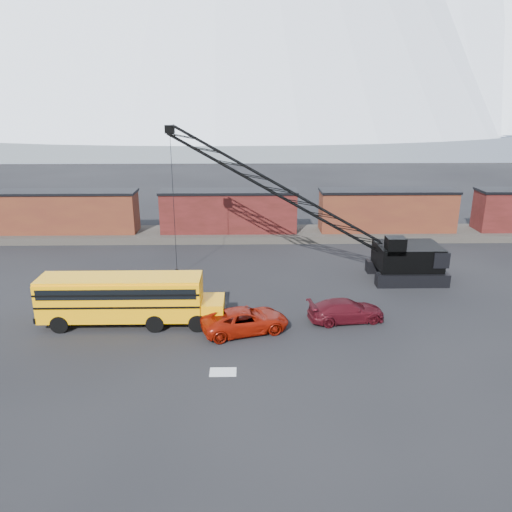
{
  "coord_description": "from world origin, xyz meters",
  "views": [
    {
      "loc": [
        1.79,
        -27.06,
        13.87
      ],
      "look_at": [
        2.44,
        6.55,
        3.0
      ],
      "focal_mm": 35.0,
      "sensor_mm": 36.0,
      "label": 1
    }
  ],
  "objects": [
    {
      "name": "ground",
      "position": [
        0.0,
        0.0,
        0.0
      ],
      "size": [
        160.0,
        160.0,
        0.0
      ],
      "primitive_type": "plane",
      "color": "black",
      "rests_on": "ground"
    },
    {
      "name": "gravel_berm",
      "position": [
        0.0,
        22.0,
        0.35
      ],
      "size": [
        120.0,
        5.0,
        0.7
      ],
      "primitive_type": "cube",
      "color": "#423D36",
      "rests_on": "ground"
    },
    {
      "name": "boxcar_west_near",
      "position": [
        -16.0,
        22.0,
        2.76
      ],
      "size": [
        13.7,
        3.1,
        4.17
      ],
      "color": "#4E1F16",
      "rests_on": "gravel_berm"
    },
    {
      "name": "boxcar_east_near",
      "position": [
        16.0,
        22.0,
        2.76
      ],
      "size": [
        13.7,
        3.1,
        4.17
      ],
      "color": "#4E1F16",
      "rests_on": "gravel_berm"
    },
    {
      "name": "school_bus",
      "position": [
        -5.72,
        1.95,
        1.79
      ],
      "size": [
        11.65,
        2.65,
        3.19
      ],
      "color": "#FFA505",
      "rests_on": "ground"
    },
    {
      "name": "boxcar_mid",
      "position": [
        0.0,
        22.0,
        2.76
      ],
      "size": [
        13.7,
        3.1,
        4.17
      ],
      "color": "#541817",
      "rests_on": "gravel_berm"
    },
    {
      "name": "red_pickup",
      "position": [
        1.65,
        0.75,
        0.75
      ],
      "size": [
        5.87,
        3.96,
        1.49
      ],
      "primitive_type": "imported",
      "rotation": [
        0.0,
        0.0,
        1.87
      ],
      "color": "maroon",
      "rests_on": "ground"
    },
    {
      "name": "snow_patch",
      "position": [
        0.5,
        -4.0,
        0.01
      ],
      "size": [
        1.4,
        0.9,
        0.02
      ],
      "primitive_type": "cube",
      "color": "silver",
      "rests_on": "ground"
    },
    {
      "name": "maroon_suv",
      "position": [
        8.14,
        2.15,
        0.71
      ],
      "size": [
        5.15,
        2.7,
        1.42
      ],
      "primitive_type": "imported",
      "rotation": [
        0.0,
        0.0,
        1.72
      ],
      "color": "#450C14",
      "rests_on": "ground"
    },
    {
      "name": "crawler_crane",
      "position": [
        5.8,
        10.25,
        6.19
      ],
      "size": [
        21.41,
        4.2,
        11.98
      ],
      "color": "black",
      "rests_on": "ground"
    }
  ]
}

